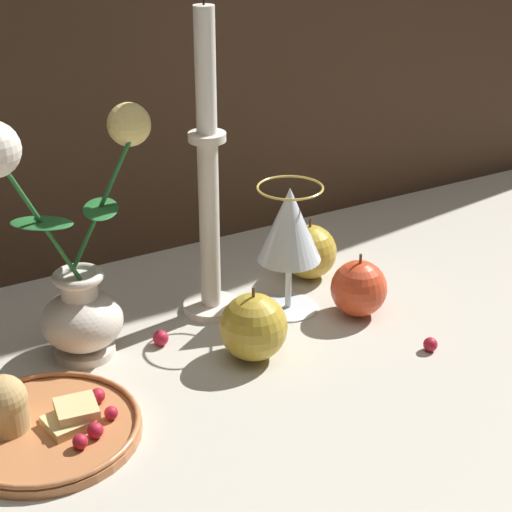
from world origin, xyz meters
The scene contains 11 objects.
ground_plane centered at (0.00, 0.00, 0.00)m, with size 2.40×2.40×0.00m, color #B7B2A3.
vase centered at (-0.15, 0.06, 0.11)m, with size 0.21×0.10×0.30m.
plate_with_pastries centered at (-0.24, -0.07, 0.02)m, with size 0.19×0.19×0.07m.
wine_glass centered at (0.12, 0.04, 0.11)m, with size 0.08×0.08×0.17m.
candlestick centered at (0.03, 0.08, 0.16)m, with size 0.07×0.07×0.39m.
apple_beside_vase centered at (0.19, -0.02, 0.04)m, with size 0.07×0.07×0.08m.
apple_near_glass centered at (0.02, -0.04, 0.04)m, with size 0.08×0.08×0.09m.
apple_at_table_edge centered at (0.19, 0.10, 0.04)m, with size 0.08×0.08×0.09m.
berry_near_plate centered at (0.21, -0.14, 0.01)m, with size 0.02×0.02×0.02m, color #AD192D.
berry_front_center centered at (0.25, 0.07, 0.01)m, with size 0.02×0.02×0.02m, color #AD192D.
berry_by_glass_stem centered at (-0.06, 0.03, 0.01)m, with size 0.02×0.02×0.02m, color #AD192D.
Camera 1 is at (-0.40, -0.79, 0.54)m, focal length 60.00 mm.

